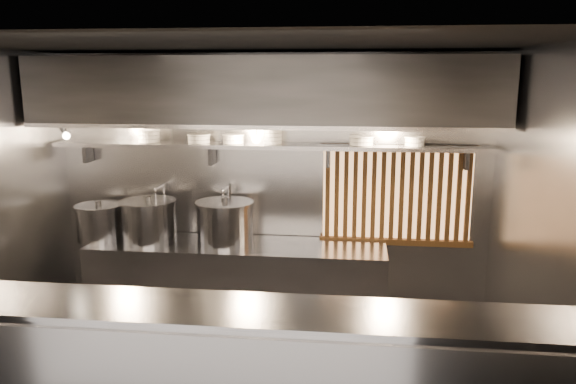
% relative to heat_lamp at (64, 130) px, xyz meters
% --- Properties ---
extents(ceiling, '(4.50, 4.50, 0.00)m').
position_rel_heat_lamp_xyz_m(ceiling, '(1.90, -0.85, 0.73)').
color(ceiling, black).
rests_on(ceiling, wall_back).
extents(wall_back, '(4.50, 0.00, 4.50)m').
position_rel_heat_lamp_xyz_m(wall_back, '(1.90, 0.65, -0.67)').
color(wall_back, gray).
rests_on(wall_back, floor).
extents(wall_right, '(0.00, 3.00, 3.00)m').
position_rel_heat_lamp_xyz_m(wall_right, '(4.15, -0.85, -0.67)').
color(wall_right, gray).
rests_on(wall_right, floor).
extents(cooking_bench, '(3.00, 0.70, 0.90)m').
position_rel_heat_lamp_xyz_m(cooking_bench, '(1.60, 0.28, -1.62)').
color(cooking_bench, '#A0A0A5').
rests_on(cooking_bench, floor).
extents(bowl_shelf, '(4.40, 0.34, 0.04)m').
position_rel_heat_lamp_xyz_m(bowl_shelf, '(1.90, 0.47, -0.19)').
color(bowl_shelf, '#A0A0A5').
rests_on(bowl_shelf, wall_back).
extents(exhaust_hood, '(4.40, 0.81, 0.65)m').
position_rel_heat_lamp_xyz_m(exhaust_hood, '(1.90, 0.25, 0.36)').
color(exhaust_hood, '#2D2D30').
rests_on(exhaust_hood, ceiling).
extents(wood_screen, '(1.56, 0.09, 1.04)m').
position_rel_heat_lamp_xyz_m(wood_screen, '(3.20, 0.60, -0.69)').
color(wood_screen, '#ECAA6A').
rests_on(wood_screen, wall_back).
extents(faucet_left, '(0.04, 0.30, 0.50)m').
position_rel_heat_lamp_xyz_m(faucet_left, '(0.75, 0.52, -0.76)').
color(faucet_left, silver).
rests_on(faucet_left, wall_back).
extents(faucet_right, '(0.04, 0.30, 0.50)m').
position_rel_heat_lamp_xyz_m(faucet_right, '(1.45, 0.52, -0.76)').
color(faucet_right, silver).
rests_on(faucet_right, wall_back).
extents(heat_lamp, '(0.25, 0.35, 0.20)m').
position_rel_heat_lamp_xyz_m(heat_lamp, '(0.00, 0.00, 0.00)').
color(heat_lamp, '#A0A0A5').
rests_on(heat_lamp, exhaust_hood).
extents(pendant_bulb, '(0.09, 0.09, 0.19)m').
position_rel_heat_lamp_xyz_m(pendant_bulb, '(1.80, 0.35, -0.11)').
color(pendant_bulb, '#2D2D30').
rests_on(pendant_bulb, exhaust_hood).
extents(stock_pot_left, '(0.58, 0.58, 0.41)m').
position_rel_heat_lamp_xyz_m(stock_pot_left, '(0.15, 0.29, -0.98)').
color(stock_pot_left, '#A0A0A5').
rests_on(stock_pot_left, cooking_bench).
extents(stock_pot_mid, '(0.71, 0.71, 0.47)m').
position_rel_heat_lamp_xyz_m(stock_pot_mid, '(0.69, 0.28, -0.95)').
color(stock_pot_mid, '#A0A0A5').
rests_on(stock_pot_mid, cooking_bench).
extents(stock_pot_right, '(0.76, 0.76, 0.47)m').
position_rel_heat_lamp_xyz_m(stock_pot_right, '(1.48, 0.30, -0.95)').
color(stock_pot_right, '#A0A0A5').
rests_on(stock_pot_right, cooking_bench).
extents(bowl_stack_0, '(0.23, 0.23, 0.13)m').
position_rel_heat_lamp_xyz_m(bowl_stack_0, '(0.66, 0.47, -0.10)').
color(bowl_stack_0, white).
rests_on(bowl_stack_0, bowl_shelf).
extents(bowl_stack_1, '(0.24, 0.24, 0.09)m').
position_rel_heat_lamp_xyz_m(bowl_stack_1, '(1.19, 0.47, -0.12)').
color(bowl_stack_1, white).
rests_on(bowl_stack_1, bowl_shelf).
extents(bowl_stack_2, '(0.22, 0.22, 0.09)m').
position_rel_heat_lamp_xyz_m(bowl_stack_2, '(1.54, 0.47, -0.12)').
color(bowl_stack_2, white).
rests_on(bowl_stack_2, bowl_shelf).
extents(bowl_stack_3, '(0.20, 0.20, 0.17)m').
position_rel_heat_lamp_xyz_m(bowl_stack_3, '(1.94, 0.47, -0.08)').
color(bowl_stack_3, white).
rests_on(bowl_stack_3, bowl_shelf).
extents(bowl_stack_4, '(0.24, 0.24, 0.09)m').
position_rel_heat_lamp_xyz_m(bowl_stack_4, '(2.82, 0.47, -0.12)').
color(bowl_stack_4, white).
rests_on(bowl_stack_4, bowl_shelf).
extents(bowl_stack_5, '(0.20, 0.20, 0.09)m').
position_rel_heat_lamp_xyz_m(bowl_stack_5, '(3.34, 0.47, -0.12)').
color(bowl_stack_5, white).
rests_on(bowl_stack_5, bowl_shelf).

